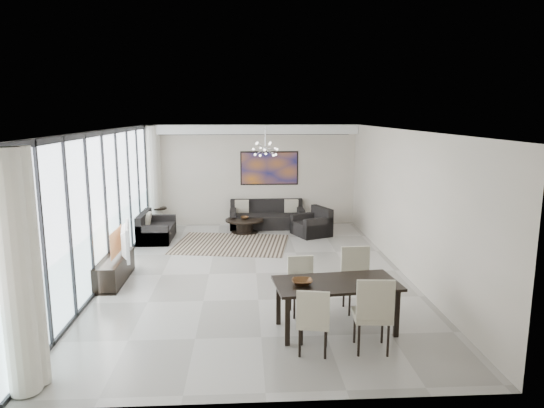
{
  "coord_description": "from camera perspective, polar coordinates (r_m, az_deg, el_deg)",
  "views": [
    {
      "loc": [
        -0.22,
        -9.48,
        3.23
      ],
      "look_at": [
        0.38,
        1.0,
        1.25
      ],
      "focal_mm": 32.0,
      "sensor_mm": 36.0,
      "label": 1
    }
  ],
  "objects": [
    {
      "name": "dining_chair_se",
      "position": [
        6.8,
        11.84,
        -12.09
      ],
      "size": [
        0.54,
        0.54,
        1.09
      ],
      "color": "#BFB89E",
      "rests_on": "floor"
    },
    {
      "name": "sofa_main",
      "position": [
        13.89,
        -0.6,
        -1.67
      ],
      "size": [
        2.1,
        0.86,
        0.76
      ],
      "color": "black",
      "rests_on": "floor"
    },
    {
      "name": "television",
      "position": [
        9.79,
        -17.29,
        -4.16
      ],
      "size": [
        0.4,
        1.13,
        0.65
      ],
      "primitive_type": "imported",
      "rotation": [
        0.0,
        0.0,
        1.8
      ],
      "color": "gray",
      "rests_on": "tv_console"
    },
    {
      "name": "dining_chair_ne",
      "position": [
        8.24,
        9.94,
        -8.11
      ],
      "size": [
        0.5,
        0.5,
        1.04
      ],
      "color": "#BFB89E",
      "rests_on": "floor"
    },
    {
      "name": "bowl_coffee",
      "position": [
        13.28,
        -3.24,
        -1.63
      ],
      "size": [
        0.24,
        0.24,
        0.07
      ],
      "primitive_type": "imported",
      "rotation": [
        0.0,
        0.0,
        0.06
      ],
      "color": "brown",
      "rests_on": "coffee_table"
    },
    {
      "name": "armchair",
      "position": [
        13.02,
        4.79,
        -2.57
      ],
      "size": [
        1.11,
        1.13,
        0.74
      ],
      "color": "black",
      "rests_on": "floor"
    },
    {
      "name": "rug",
      "position": [
        12.18,
        -4.83,
        -4.7
      ],
      "size": [
        3.03,
        2.51,
        0.01
      ],
      "primitive_type": "cube",
      "rotation": [
        0.0,
        0.0,
        -0.16
      ],
      "color": "black",
      "rests_on": "floor"
    },
    {
      "name": "loveseat",
      "position": [
        12.87,
        -13.6,
        -3.05
      ],
      "size": [
        0.8,
        1.42,
        0.71
      ],
      "color": "black",
      "rests_on": "floor"
    },
    {
      "name": "tv_console",
      "position": [
        9.96,
        -18.04,
        -7.34
      ],
      "size": [
        0.43,
        1.54,
        0.48
      ],
      "primitive_type": "cube",
      "color": "black",
      "rests_on": "floor"
    },
    {
      "name": "painting",
      "position": [
        14.06,
        -0.32,
        4.23
      ],
      "size": [
        1.68,
        0.04,
        0.98
      ],
      "primitive_type": "cube",
      "color": "#B56119",
      "rests_on": "room_shell"
    },
    {
      "name": "coffee_table",
      "position": [
        13.3,
        -3.24,
        -2.47
      ],
      "size": [
        1.05,
        1.05,
        0.37
      ],
      "color": "black",
      "rests_on": "floor"
    },
    {
      "name": "dining_table",
      "position": [
        7.37,
        7.58,
        -9.72
      ],
      "size": [
        1.91,
        1.11,
        0.76
      ],
      "color": "black",
      "rests_on": "floor"
    },
    {
      "name": "dining_chair_nw",
      "position": [
        8.01,
        3.5,
        -9.02
      ],
      "size": [
        0.46,
        0.46,
        0.93
      ],
      "color": "#BFB89E",
      "rests_on": "floor"
    },
    {
      "name": "bowl_dining",
      "position": [
        7.18,
        3.56,
        -9.16
      ],
      "size": [
        0.32,
        0.32,
        0.08
      ],
      "primitive_type": "imported",
      "rotation": [
        0.0,
        0.0,
        -0.05
      ],
      "color": "brown",
      "rests_on": "dining_table"
    },
    {
      "name": "window_wall",
      "position": [
        10.0,
        -18.51,
        -0.03
      ],
      "size": [
        0.37,
        8.95,
        2.9
      ],
      "color": "silver",
      "rests_on": "floor"
    },
    {
      "name": "room_shell",
      "position": [
        9.67,
        0.82,
        0.07
      ],
      "size": [
        6.0,
        9.0,
        2.9
      ],
      "color": "#A8A39B",
      "rests_on": "ground"
    },
    {
      "name": "soffit",
      "position": [
        13.79,
        -2.39,
        8.77
      ],
      "size": [
        5.98,
        0.4,
        0.26
      ],
      "primitive_type": "cube",
      "color": "white",
      "rests_on": "room_shell"
    },
    {
      "name": "side_table",
      "position": [
        14.13,
        -13.11,
        -1.17
      ],
      "size": [
        0.43,
        0.43,
        0.58
      ],
      "color": "black",
      "rests_on": "floor"
    },
    {
      "name": "dining_chair_sw",
      "position": [
        6.67,
        4.87,
        -13.15
      ],
      "size": [
        0.51,
        0.51,
        0.95
      ],
      "color": "#BFB89E",
      "rests_on": "floor"
    },
    {
      "name": "chandelier",
      "position": [
        12.02,
        -0.79,
        6.49
      ],
      "size": [
        0.66,
        0.66,
        0.71
      ],
      "color": "silver",
      "rests_on": "room_shell"
    }
  ]
}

